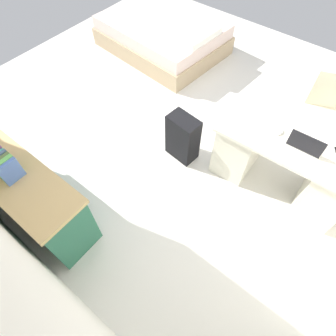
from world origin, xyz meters
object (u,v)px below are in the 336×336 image
Objects in this scene: desk at (283,162)px; credenza at (18,185)px; office_chair at (321,118)px; laptop at (306,144)px; bed at (163,35)px; computer_mouse at (280,131)px; suitcase_black at (183,138)px.

credenza is at bearing 44.23° from desk.
laptop is at bearing 91.64° from office_chair.
bed is 2.87m from computer_mouse.
credenza reaches higher than desk.
credenza is 3.28m from bed.
credenza reaches higher than suitcase_black.
desk reaches higher than bed.
computer_mouse is (0.17, 0.00, 0.36)m from desk.
computer_mouse reaches higher than bed.
office_chair is 1.58× the size of suitcase_black.
computer_mouse is at bearing 74.15° from office_chair.
credenza is 2.80m from laptop.
computer_mouse is (0.26, -0.03, -0.03)m from laptop.
suitcase_black is at bearing -119.11° from credenza.
desk is 1.13m from suitcase_black.
laptop reaches higher than suitcase_black.
office_chair is at bearing -88.36° from laptop.
credenza is at bearing 44.55° from computer_mouse.
suitcase_black is (1.14, 1.15, -0.12)m from office_chair.
bed is at bearing -77.28° from credenza.
desk is 1.56× the size of office_chair.
suitcase_black is at bearing 16.72° from desk.
office_chair is 0.94m from laptop.
office_chair is 0.52× the size of credenza.
office_chair reaches higher than bed.
desk is at bearing -19.88° from laptop.
computer_mouse is at bearing -154.43° from suitcase_black.
office_chair is at bearing -94.74° from desk.
suitcase_black is at bearing 45.25° from office_chair.
suitcase_black is 1.06m from computer_mouse.
laptop is at bearing 154.30° from bed.
desk is at bearing -135.77° from credenza.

